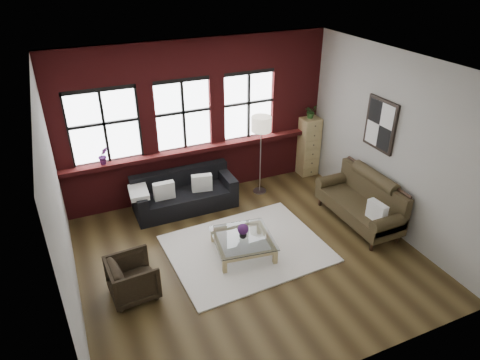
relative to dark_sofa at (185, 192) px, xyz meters
name	(u,v)px	position (x,y,z in m)	size (l,w,h in m)	color
floor	(249,255)	(0.53, -1.90, -0.36)	(5.50, 5.50, 0.00)	#392A15
ceiling	(251,68)	(0.53, -1.90, 2.84)	(5.50, 5.50, 0.00)	white
wall_back	(197,120)	(0.53, 0.60, 1.24)	(5.50, 5.50, 0.00)	#A5A39A
wall_front	(349,272)	(0.53, -4.40, 1.24)	(5.50, 5.50, 0.00)	#A5A39A
wall_left	(59,212)	(-2.22, -1.90, 1.24)	(5.00, 5.00, 0.00)	#A5A39A
wall_right	(391,143)	(3.28, -1.90, 1.24)	(5.00, 5.00, 0.00)	#A5A39A
brick_backwall	(198,121)	(0.53, 0.54, 1.24)	(5.50, 0.12, 3.20)	#5D1617
sill_ledge	(201,148)	(0.53, 0.45, 0.68)	(5.50, 0.30, 0.08)	#5D1617
window_left	(104,127)	(-1.27, 0.55, 1.39)	(1.38, 0.10, 1.50)	black
window_mid	(183,116)	(0.23, 0.55, 1.39)	(1.38, 0.10, 1.50)	black
window_right	(248,106)	(1.63, 0.55, 1.39)	(1.38, 0.10, 1.50)	black
wall_poster	(381,125)	(3.25, -1.60, 1.49)	(0.05, 0.74, 0.94)	black
shag_rug	(247,248)	(0.57, -1.73, -0.35)	(2.63, 2.06, 0.03)	white
dark_sofa	(185,192)	(0.00, 0.00, 0.00)	(2.00, 0.81, 0.72)	black
pillow_a	(164,191)	(-0.43, -0.10, 0.19)	(0.40, 0.14, 0.34)	white
pillow_b	(202,183)	(0.33, -0.10, 0.19)	(0.40, 0.14, 0.34)	white
vintage_settee	(359,200)	(2.83, -1.82, 0.14)	(0.83, 1.87, 1.00)	#362C19
pillow_settee	(377,211)	(2.75, -2.39, 0.24)	(0.14, 0.38, 0.34)	white
armchair	(133,278)	(-1.44, -2.04, -0.05)	(0.68, 0.70, 0.63)	black
coffee_table	(243,245)	(0.46, -1.79, -0.21)	(0.98, 0.98, 0.33)	tan
vase	(243,234)	(0.46, -1.79, 0.03)	(0.13, 0.13, 0.14)	#B2B2B2
flowers	(243,229)	(0.46, -1.79, 0.13)	(0.19, 0.19, 0.19)	#532263
drawer_chest	(308,146)	(3.04, 0.35, 0.31)	(0.42, 0.42, 1.35)	tan
potted_plant_top	(311,111)	(3.04, 0.35, 1.13)	(0.26, 0.23, 0.29)	#2D5923
floor_lamp	(261,153)	(1.65, -0.03, 0.57)	(0.40, 0.40, 1.86)	#A5A5A8
sill_plant	(103,156)	(-1.38, 0.42, 0.89)	(0.19, 0.15, 0.34)	#532263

